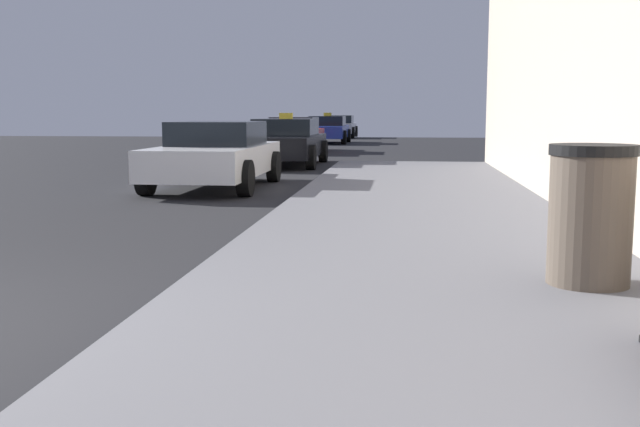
{
  "coord_description": "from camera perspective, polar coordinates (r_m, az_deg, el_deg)",
  "views": [
    {
      "loc": [
        3.74,
        -4.26,
        1.45
      ],
      "look_at": [
        3.07,
        1.72,
        0.64
      ],
      "focal_mm": 42.36,
      "sensor_mm": 36.0,
      "label": 1
    }
  ],
  "objects": [
    {
      "name": "sidewalk",
      "position": [
        4.48,
        9.6,
        -10.3
      ],
      "size": [
        4.0,
        32.0,
        0.15
      ],
      "primitive_type": "cube",
      "color": "slate",
      "rests_on": "ground_plane"
    },
    {
      "name": "trash_bin",
      "position": [
        6.03,
        19.76,
        -0.07
      ],
      "size": [
        0.64,
        0.64,
        1.06
      ],
      "color": "brown",
      "rests_on": "sidewalk"
    },
    {
      "name": "car_white",
      "position": [
        14.66,
        -7.88,
        4.45
      ],
      "size": [
        1.99,
        4.42,
        1.27
      ],
      "rotation": [
        0.0,
        0.0,
        3.14
      ],
      "color": "white",
      "rests_on": "ground_plane"
    },
    {
      "name": "car_black",
      "position": [
        20.73,
        -2.65,
        5.44
      ],
      "size": [
        2.01,
        4.57,
        1.43
      ],
      "rotation": [
        0.0,
        0.0,
        3.14
      ],
      "color": "black",
      "rests_on": "ground_plane"
    },
    {
      "name": "car_red",
      "position": [
        27.95,
        -1.98,
        6.01
      ],
      "size": [
        2.02,
        4.49,
        1.27
      ],
      "rotation": [
        0.0,
        0.0,
        3.14
      ],
      "color": "red",
      "rests_on": "ground_plane"
    },
    {
      "name": "car_blue",
      "position": [
        35.74,
        0.55,
        6.37
      ],
      "size": [
        2.02,
        4.29,
        1.43
      ],
      "rotation": [
        0.0,
        0.0,
        3.14
      ],
      "color": "#233899",
      "rests_on": "ground_plane"
    },
    {
      "name": "car_silver",
      "position": [
        43.81,
        1.45,
        6.61
      ],
      "size": [
        1.97,
        4.42,
        1.27
      ],
      "rotation": [
        0.0,
        0.0,
        3.14
      ],
      "color": "#B7B7BF",
      "rests_on": "ground_plane"
    }
  ]
}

